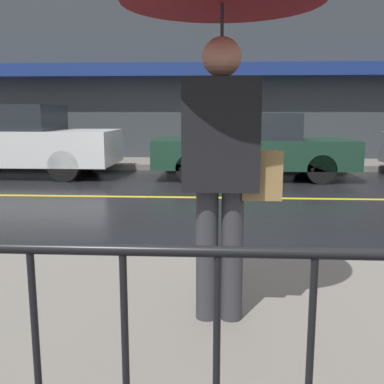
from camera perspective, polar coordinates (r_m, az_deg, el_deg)
ground_plane at (r=7.79m, az=-0.99°, el=-0.69°), size 80.00×80.00×0.00m
sidewalk_near at (r=2.98m, az=-8.77°, el=-17.86°), size 28.00×3.01×0.15m
sidewalk_far at (r=12.18m, az=0.60°, el=3.61°), size 28.00×1.80×0.15m
lane_marking at (r=7.79m, az=-0.99°, el=-0.66°), size 25.20×0.12×0.01m
building_storefront at (r=13.22m, az=0.85°, el=17.18°), size 28.00×0.85×6.22m
railing_foreground at (r=1.62m, az=-19.19°, el=-18.00°), size 12.00×0.04×0.92m
pedestrian at (r=2.77m, az=3.93°, el=19.76°), size 1.18×1.18×2.20m
car_white at (r=11.17m, az=-22.09°, el=6.11°), size 4.74×1.83×1.62m
car_dark_green at (r=10.13m, az=7.43°, el=5.88°), size 4.35×1.80×1.43m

